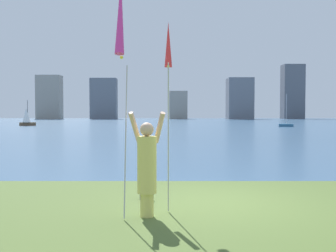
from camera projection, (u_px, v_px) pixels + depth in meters
The scene contains 12 objects.
ground at pixel (176, 126), 59.47m from camera, with size 120.00×138.00×0.12m.
person at pixel (147, 165), 7.32m from camera, with size 0.74×0.55×2.01m.
kite_flag_left at pixel (121, 19), 6.56m from camera, with size 0.16×1.28×4.39m.
kite_flag_right at pixel (168, 51), 7.89m from camera, with size 0.16×1.11×3.84m.
bag at pixel (146, 193), 8.79m from camera, with size 0.27×0.13×0.29m.
sailboat_0 at pixel (286, 125), 53.05m from camera, with size 2.09×1.40×4.49m.
sailboat_4 at pixel (27, 117), 56.96m from camera, with size 2.39×1.44×3.78m.
skyline_tower_0 at pixel (50, 97), 114.58m from camera, with size 7.15×4.23×12.99m.
skyline_tower_1 at pixel (104, 99), 114.94m from camera, with size 7.79×4.00×12.15m.
skyline_tower_2 at pixel (178, 105), 116.68m from camera, with size 5.37×6.13×8.35m.
skyline_tower_3 at pixel (240, 99), 112.69m from camera, with size 7.27×6.50×11.99m.
skyline_tower_4 at pixel (293, 92), 117.24m from camera, with size 6.24×4.77×16.49m.
Camera 1 is at (-1.17, -8.48, 2.00)m, focal length 41.07 mm.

